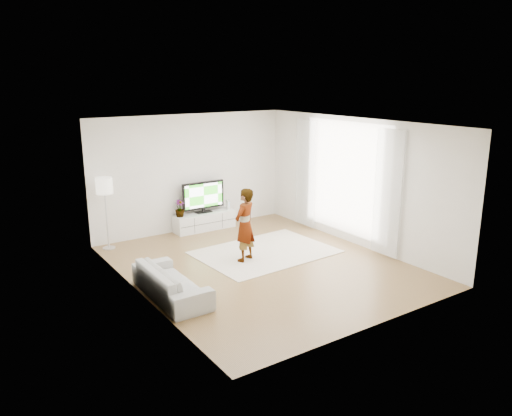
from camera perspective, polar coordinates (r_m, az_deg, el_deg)
floor at (r=9.99m, az=0.65°, el=-6.56°), size 6.00×6.00×0.00m
ceiling at (r=9.35m, az=0.70°, el=9.65°), size 6.00×6.00×0.00m
wall_left at (r=8.45m, az=-13.43°, el=-0.96°), size 0.02×6.00×2.80m
wall_right at (r=11.15m, az=11.34°, el=2.92°), size 0.02×6.00×2.80m
wall_back at (r=12.11m, az=-7.42°, el=4.01°), size 5.00×0.02×2.80m
wall_front at (r=7.39m, az=14.00°, el=-3.26°), size 5.00×0.02×2.80m
window at (r=11.33m, az=10.21°, el=3.42°), size 0.01×2.60×2.50m
curtain_near at (r=10.42m, az=14.81°, el=1.62°), size 0.04×0.70×2.60m
curtain_far at (r=12.25m, az=5.70°, el=3.95°), size 0.04×0.70×2.60m
media_console at (r=12.27m, az=-5.91°, el=-1.50°), size 1.53×0.43×0.43m
television at (r=12.13m, az=-6.05°, el=1.38°), size 1.10×0.22×0.76m
game_console at (r=12.50m, az=-3.25°, el=0.39°), size 0.08×0.17×0.22m
potted_plant at (r=11.88m, az=-8.72°, el=-0.04°), size 0.27×0.27×0.41m
rug at (r=10.70m, az=1.06°, el=-5.05°), size 2.89×2.15×0.01m
player at (r=9.99m, az=-1.28°, el=-1.94°), size 0.65×0.55×1.50m
sofa at (r=8.66m, az=-9.67°, el=-8.30°), size 0.74×1.85×0.54m
floor_lamp at (r=11.06m, az=-16.94°, el=2.10°), size 0.35×0.35×1.57m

